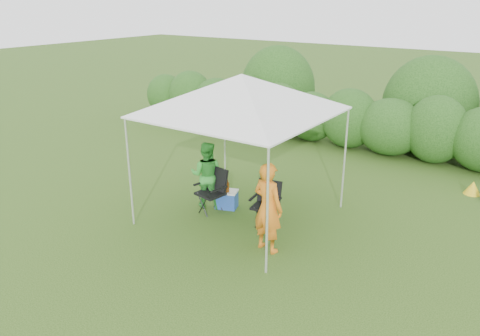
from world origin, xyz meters
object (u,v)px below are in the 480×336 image
Objects in this scene: chair_right at (267,200)px; cooler at (227,199)px; canopy at (241,94)px; chair_left at (213,187)px; man at (268,208)px; woman at (207,175)px.

chair_right is 1.59× the size of cooler.
chair_left is (-0.59, -0.14, -1.95)m from canopy.
man is 2.16m from woman.
canopy is 2.32m from cooler.
man reaches higher than chair_left.
canopy reaches higher than chair_left.
chair_right is 0.53× the size of man.
woman is (-1.98, 0.84, -0.10)m from man.
man is (1.14, -0.87, -1.66)m from canopy.
chair_right is 1.11m from cooler.
chair_left is 0.33m from woman.
man is (1.73, -0.73, 0.29)m from chair_left.
canopy reaches higher than cooler.
woman reaches higher than chair_right.
woman is (-1.44, -0.02, 0.22)m from chair_right.
man is 3.00× the size of cooler.
cooler is at bearing 177.49° from woman.
cooler is at bearing 73.43° from chair_left.
chair_left reaches higher than chair_right.
canopy is at bearing 170.45° from chair_right.
man is (0.54, -0.86, 0.32)m from chair_right.
chair_left is at bearing -167.02° from canopy.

